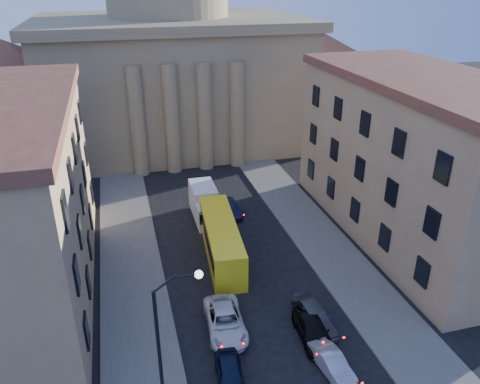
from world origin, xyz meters
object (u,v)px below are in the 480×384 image
object	(u,v)px
street_lamp	(168,332)
city_bus	(221,239)
box_truck	(205,204)
car_left_near	(230,375)
car_right_near	(332,363)

from	to	relation	value
street_lamp	city_bus	world-z (taller)	street_lamp
street_lamp	box_truck	xyz separation A→B (m)	(6.17, 21.58, -3.76)
box_truck	car_left_near	bearing A→B (deg)	-96.81
city_bus	box_truck	size ratio (longest dim) A/B	1.93
car_left_near	box_truck	size ratio (longest dim) A/B	0.68
city_bus	box_truck	distance (m)	7.15
street_lamp	car_right_near	xyz separation A→B (m)	(9.73, -0.04, -4.65)
city_bus	box_truck	xyz separation A→B (m)	(0.00, 7.14, -0.17)
car_right_near	city_bus	xyz separation A→B (m)	(-3.56, 14.47, 1.06)
street_lamp	car_right_near	distance (m)	10.78
street_lamp	car_left_near	xyz separation A→B (m)	(3.47, 0.65, -4.61)
car_right_near	city_bus	size ratio (longest dim) A/B	0.34
car_left_near	box_truck	xyz separation A→B (m)	(2.70, 20.93, 0.84)
car_right_near	box_truck	size ratio (longest dim) A/B	0.65
car_right_near	box_truck	bearing A→B (deg)	91.50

